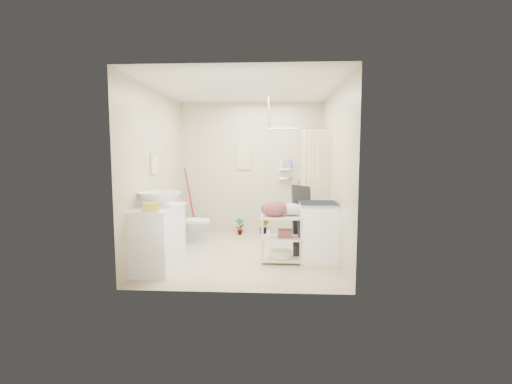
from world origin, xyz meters
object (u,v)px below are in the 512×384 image
(toilet, at_px, (191,223))
(vanity, at_px, (158,238))
(laundry_rack, at_px, (281,234))
(washing_machine, at_px, (319,231))

(toilet, bearing_deg, vanity, 172.01)
(laundry_rack, bearing_deg, toilet, 145.80)
(vanity, height_order, washing_machine, vanity)
(washing_machine, bearing_deg, laundry_rack, -165.38)
(vanity, relative_size, toilet, 1.38)
(washing_machine, height_order, laundry_rack, washing_machine)
(vanity, xyz_separation_m, washing_machine, (2.30, 0.55, -0.00))
(toilet, bearing_deg, laundry_rack, -128.15)
(vanity, distance_m, washing_machine, 2.36)
(vanity, distance_m, toilet, 1.51)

